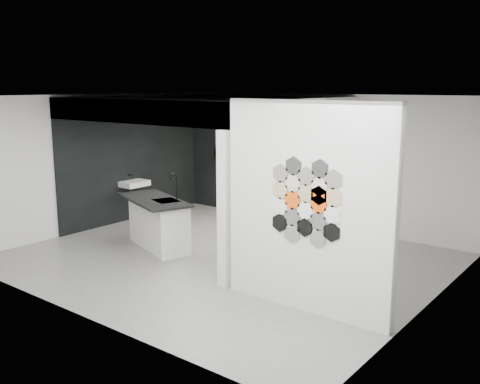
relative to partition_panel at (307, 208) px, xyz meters
name	(u,v)px	position (x,y,z in m)	size (l,w,h in m)	color
floor	(225,258)	(-2.23, 1.00, -1.40)	(7.00, 6.00, 0.01)	slate
partition_panel	(307,208)	(0.00, 0.00, 0.00)	(2.45, 0.15, 2.80)	silver
bay_clad_back	(263,166)	(-3.52, 3.97, -0.22)	(4.40, 0.04, 2.35)	black
bay_clad_left	(134,167)	(-5.70, 2.00, -0.22)	(0.04, 4.00, 2.35)	black
bulkhead	(205,108)	(-3.52, 2.00, 1.15)	(4.40, 4.00, 0.40)	silver
corner_column	(224,210)	(-1.41, 0.00, -0.22)	(0.16, 0.16, 2.35)	silver
fascia_beam	(129,111)	(-3.52, 0.08, 1.15)	(4.40, 0.16, 0.40)	silver
wall_basin	(135,184)	(-5.46, 1.80, -0.55)	(0.40, 0.60, 0.12)	silver
display_shelf	(264,161)	(-3.43, 3.87, -0.10)	(3.00, 0.15, 0.04)	black
kitchen_island	(158,222)	(-3.61, 0.74, -0.92)	(1.93, 1.35, 1.43)	silver
stockpot	(219,152)	(-4.78, 3.87, 0.01)	(0.22, 0.22, 0.18)	black
kettle	(291,159)	(-2.72, 3.87, 0.01)	(0.20, 0.20, 0.17)	black
glass_bowl	(317,163)	(-2.08, 3.87, -0.03)	(0.15, 0.15, 0.11)	gray
glass_vase	(317,162)	(-2.08, 3.87, 0.00)	(0.11, 0.11, 0.16)	gray
bottle_dark	(263,156)	(-3.45, 3.87, 0.01)	(0.07, 0.07, 0.18)	black
utensil_cup	(231,155)	(-4.38, 3.87, -0.04)	(0.07, 0.07, 0.09)	black
hex_tile_cluster	(306,202)	(0.03, -0.09, 0.10)	(1.04, 0.02, 1.16)	black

